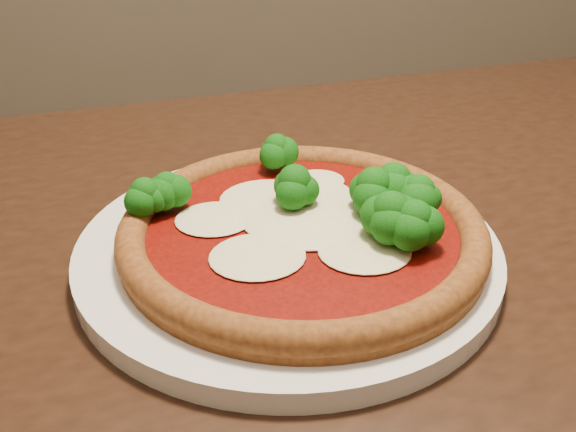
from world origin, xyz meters
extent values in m
cube|color=black|center=(-0.23, 0.04, 0.73)|extent=(1.42, 0.96, 0.04)
cylinder|color=black|center=(0.32, 0.46, 0.35)|extent=(0.06, 0.06, 0.71)
cylinder|color=white|center=(-0.30, -0.01, 0.76)|extent=(0.34, 0.34, 0.02)
cylinder|color=brown|center=(-0.28, -0.02, 0.77)|extent=(0.29, 0.29, 0.01)
torus|color=brown|center=(-0.28, -0.02, 0.78)|extent=(0.30, 0.30, 0.02)
cylinder|color=#760B05|center=(-0.28, -0.02, 0.78)|extent=(0.25, 0.25, 0.00)
ellipsoid|color=#F5E9C3|center=(-0.25, -0.06, 0.78)|extent=(0.07, 0.06, 0.01)
ellipsoid|color=#F5E9C3|center=(-0.31, 0.03, 0.78)|extent=(0.08, 0.07, 0.01)
ellipsoid|color=#F5E9C3|center=(-0.35, 0.00, 0.78)|extent=(0.06, 0.06, 0.01)
ellipsoid|color=#F5E9C3|center=(-0.26, 0.06, 0.78)|extent=(0.05, 0.05, 0.00)
ellipsoid|color=#F5E9C3|center=(-0.28, -0.01, 0.78)|extent=(0.12, 0.10, 0.01)
ellipsoid|color=#F5E9C3|center=(-0.22, -0.05, 0.78)|extent=(0.05, 0.05, 0.00)
ellipsoid|color=#F5E9C3|center=(-0.26, 0.03, 0.78)|extent=(0.06, 0.05, 0.00)
ellipsoid|color=#F5E9C3|center=(-0.33, -0.06, 0.78)|extent=(0.07, 0.07, 0.01)
ellipsoid|color=#F5E9C3|center=(-0.23, -0.03, 0.78)|extent=(0.08, 0.07, 0.01)
ellipsoid|color=#147012|center=(-0.23, -0.01, 0.81)|extent=(0.05, 0.05, 0.04)
ellipsoid|color=#147012|center=(-0.21, -0.06, 0.81)|extent=(0.05, 0.05, 0.04)
ellipsoid|color=#147012|center=(-0.41, 0.02, 0.80)|extent=(0.04, 0.04, 0.03)
ellipsoid|color=#147012|center=(-0.29, 0.01, 0.81)|extent=(0.05, 0.05, 0.04)
ellipsoid|color=#147012|center=(-0.29, 0.09, 0.80)|extent=(0.04, 0.04, 0.03)
ellipsoid|color=#147012|center=(-0.21, 0.00, 0.81)|extent=(0.05, 0.05, 0.04)
ellipsoid|color=#147012|center=(-0.39, 0.03, 0.80)|extent=(0.04, 0.04, 0.03)
ellipsoid|color=#147012|center=(-0.19, -0.02, 0.81)|extent=(0.05, 0.05, 0.04)
ellipsoid|color=#147012|center=(-0.22, -0.05, 0.81)|extent=(0.05, 0.05, 0.04)
camera|label=1|loc=(-0.37, -0.45, 1.04)|focal=40.00mm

